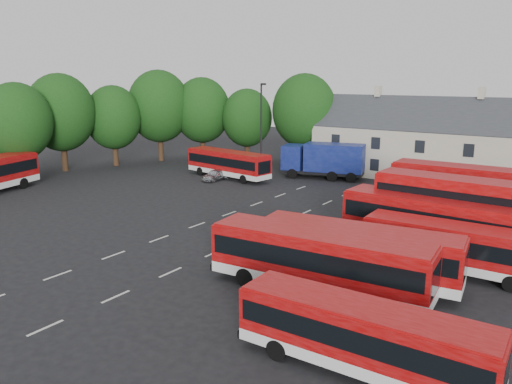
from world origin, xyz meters
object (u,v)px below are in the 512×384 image
Objects in this scene: bus_dd_south at (462,208)px; silver_car at (215,175)px; bus_row_a at (363,333)px; lamppost at (261,130)px; box_truck at (324,159)px.

silver_car is (-27.24, 7.67, -2.03)m from bus_dd_south.
bus_dd_south is 28.37m from silver_car.
lamppost is at bearing 128.79° from bus_row_a.
bus_dd_south is 25.21m from lamppost.
box_truck is at bearing 117.93° from bus_row_a.
bus_row_a is 37.39m from silver_car.
box_truck is at bearing 47.13° from lamppost.
box_truck is (-18.02, 15.42, -0.44)m from bus_dd_south.
bus_dd_south is 1.09× the size of lamppost.
box_truck reaches higher than bus_row_a.
lamppost reaches higher than silver_car.
bus_row_a is 36.35m from lamppost.
box_truck is at bearing 141.64° from bus_dd_south.
bus_dd_south reaches higher than bus_row_a.
lamppost reaches higher than bus_dd_south.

